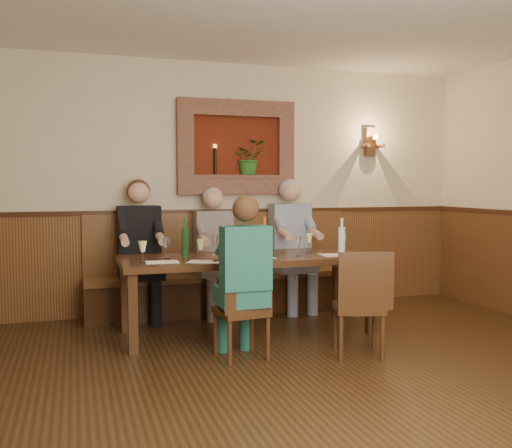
{
  "coord_description": "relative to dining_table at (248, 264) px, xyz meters",
  "views": [
    {
      "loc": [
        -1.57,
        -3.32,
        1.43
      ],
      "look_at": [
        0.1,
        1.9,
        1.05
      ],
      "focal_mm": 40.0,
      "sensor_mm": 36.0,
      "label": 1
    }
  ],
  "objects": [
    {
      "name": "wine_glass_7",
      "position": [
        0.93,
        -0.16,
        0.17
      ],
      "size": [
        0.08,
        0.08,
        0.19
      ],
      "primitive_type": null,
      "color": "white",
      "rests_on": "dining_table"
    },
    {
      "name": "wine_glass_6",
      "position": [
        0.12,
        0.15,
        0.17
      ],
      "size": [
        0.08,
        0.08,
        0.19
      ],
      "primitive_type": null,
      "color": "#FFFD98",
      "rests_on": "dining_table"
    },
    {
      "name": "wall_niche",
      "position": [
        0.24,
        1.09,
        1.13
      ],
      "size": [
        1.36,
        0.3,
        1.06
      ],
      "color": "#5C1C0D",
      "rests_on": "ground"
    },
    {
      "name": "wine_glass_2",
      "position": [
        -0.07,
        -0.1,
        0.17
      ],
      "size": [
        0.08,
        0.08,
        0.19
      ],
      "primitive_type": null,
      "color": "#FFFD98",
      "rests_on": "dining_table"
    },
    {
      "name": "wine_glass_1",
      "position": [
        -0.77,
        0.05,
        0.17
      ],
      "size": [
        0.08,
        0.08,
        0.19
      ],
      "primitive_type": null,
      "color": "white",
      "rests_on": "dining_table"
    },
    {
      "name": "wine_bottle_green_b",
      "position": [
        -0.59,
        0.08,
        0.22
      ],
      "size": [
        0.08,
        0.08,
        0.36
      ],
      "rotation": [
        0.0,
        0.0,
        0.23
      ],
      "color": "#19471E",
      "rests_on": "dining_table"
    },
    {
      "name": "bench",
      "position": [
        0.0,
        0.94,
        -0.35
      ],
      "size": [
        3.0,
        0.45,
        1.11
      ],
      "color": "#381E0F",
      "rests_on": "ground"
    },
    {
      "name": "tasting_sheet_b",
      "position": [
        0.06,
        -0.17,
        0.08
      ],
      "size": [
        0.29,
        0.22,
        0.0
      ],
      "primitive_type": "cube",
      "rotation": [
        0.0,
        0.0,
        0.12
      ],
      "color": "white",
      "rests_on": "dining_table"
    },
    {
      "name": "dining_table",
      "position": [
        0.0,
        0.0,
        0.0
      ],
      "size": [
        2.4,
        0.9,
        0.75
      ],
      "color": "black",
      "rests_on": "ground"
    },
    {
      "name": "wine_bottle_green_a",
      "position": [
        0.17,
        -0.01,
        0.23
      ],
      "size": [
        0.08,
        0.08,
        0.37
      ],
      "rotation": [
        0.0,
        0.0,
        -0.3
      ],
      "color": "#19471E",
      "rests_on": "dining_table"
    },
    {
      "name": "person_bench_left",
      "position": [
        -0.92,
        0.84,
        -0.06
      ],
      "size": [
        0.45,
        0.55,
        1.49
      ],
      "color": "black",
      "rests_on": "ground"
    },
    {
      "name": "person_bench_right",
      "position": [
        0.79,
        0.84,
        -0.05
      ],
      "size": [
        0.45,
        0.55,
        1.49
      ],
      "color": "navy",
      "rests_on": "ground"
    },
    {
      "name": "wine_glass_9",
      "position": [
        -0.49,
        -0.17,
        0.17
      ],
      "size": [
        0.08,
        0.08,
        0.19
      ],
      "primitive_type": null,
      "color": "#FFFD98",
      "rests_on": "dining_table"
    },
    {
      "name": "person_bench_mid",
      "position": [
        -0.11,
        0.84,
        -0.1
      ],
      "size": [
        0.41,
        0.5,
        1.4
      ],
      "color": "#5B5653",
      "rests_on": "ground"
    },
    {
      "name": "water_bottle",
      "position": [
        0.88,
        -0.22,
        0.22
      ],
      "size": [
        0.07,
        0.07,
        0.36
      ],
      "rotation": [
        0.0,
        0.0,
        0.07
      ],
      "color": "silver",
      "rests_on": "dining_table"
    },
    {
      "name": "chair_near_left",
      "position": [
        -0.28,
        -0.76,
        -0.42
      ],
      "size": [
        0.42,
        0.42,
        0.87
      ],
      "rotation": [
        0.0,
        0.0,
        0.11
      ],
      "color": "black",
      "rests_on": "ground"
    },
    {
      "name": "tasting_sheet_d",
      "position": [
        -0.48,
        -0.28,
        0.08
      ],
      "size": [
        0.34,
        0.3,
        0.0
      ],
      "primitive_type": "cube",
      "rotation": [
        0.0,
        0.0,
        -0.43
      ],
      "color": "white",
      "rests_on": "dining_table"
    },
    {
      "name": "chair_near_right",
      "position": [
        0.67,
        -0.97,
        -0.42
      ],
      "size": [
        0.5,
        0.5,
        0.89
      ],
      "rotation": [
        0.0,
        0.0,
        -0.32
      ],
      "color": "black",
      "rests_on": "ground"
    },
    {
      "name": "tasting_sheet_a",
      "position": [
        -0.85,
        -0.19,
        0.08
      ],
      "size": [
        0.3,
        0.22,
        0.0
      ],
      "primitive_type": "cube",
      "rotation": [
        0.0,
        0.0,
        -0.05
      ],
      "color": "white",
      "rests_on": "dining_table"
    },
    {
      "name": "wainscoting",
      "position": [
        0.0,
        -1.85,
        -0.09
      ],
      "size": [
        6.02,
        6.02,
        1.15
      ],
      "color": "#4D2D16",
      "rests_on": "ground"
    },
    {
      "name": "spittoon_bucket",
      "position": [
        -0.21,
        -0.16,
        0.19
      ],
      "size": [
        0.25,
        0.25,
        0.22
      ],
      "primitive_type": "cylinder",
      "rotation": [
        0.0,
        0.0,
        -0.32
      ],
      "color": "red",
      "rests_on": "dining_table"
    },
    {
      "name": "wine_glass_4",
      "position": [
        -1.01,
        -0.18,
        0.17
      ],
      "size": [
        0.08,
        0.08,
        0.19
      ],
      "primitive_type": null,
      "color": "#FFFD98",
      "rests_on": "dining_table"
    },
    {
      "name": "wine_glass_5",
      "position": [
        0.68,
        0.11,
        0.17
      ],
      "size": [
        0.08,
        0.08,
        0.19
      ],
      "primitive_type": null,
      "color": "#FFFD98",
      "rests_on": "dining_table"
    },
    {
      "name": "tasting_sheet_c",
      "position": [
        0.84,
        -0.19,
        0.08
      ],
      "size": [
        0.32,
        0.24,
        0.0
      ],
      "primitive_type": "cube",
      "rotation": [
        0.0,
        0.0,
        -0.03
      ],
      "color": "white",
      "rests_on": "dining_table"
    },
    {
      "name": "wall_sconce",
      "position": [
        1.9,
        1.08,
        1.27
      ],
      "size": [
        0.25,
        0.2,
        0.35
      ],
      "color": "#4D2D16",
      "rests_on": "ground"
    },
    {
      "name": "room_shell",
      "position": [
        0.0,
        -1.85,
        1.21
      ],
      "size": [
        6.04,
        6.04,
        2.82
      ],
      "color": "#C0AF91",
      "rests_on": "ground"
    },
    {
      "name": "wine_glass_0",
      "position": [
        0.46,
        -0.15,
        0.17
      ],
      "size": [
        0.08,
        0.08,
        0.19
      ],
      "primitive_type": null,
      "color": "white",
      "rests_on": "dining_table"
    },
    {
      "name": "person_chair_front",
      "position": [
        -0.28,
        -0.78,
        -0.12
      ],
      "size": [
        0.39,
        0.47,
        1.35
      ],
      "color": "#184855",
      "rests_on": "ground"
    },
    {
      "name": "wine_glass_8",
      "position": [
        -0.22,
        -0.31,
        0.17
      ],
      "size": [
        0.08,
        0.08,
        0.19
      ],
      "primitive_type": null,
      "color": "#FFFD98",
      "rests_on": "dining_table"
    },
    {
      "name": "ground_plane",
      "position": [
        0.0,
        -1.85,
        -0.68
      ],
      "size": [
        6.0,
        6.0,
        0.0
      ],
      "primitive_type": "plane",
      "color": "black",
      "rests_on": "ground"
    },
    {
      "name": "wine_glass_3",
      "position": [
        -0.3,
        0.12,
        0.17
      ],
      "size": [
        0.08,
        0.08,
        0.19
      ],
      "primitive_type": null,
      "color": "white",
      "rests_on": "dining_table"
    }
  ]
}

